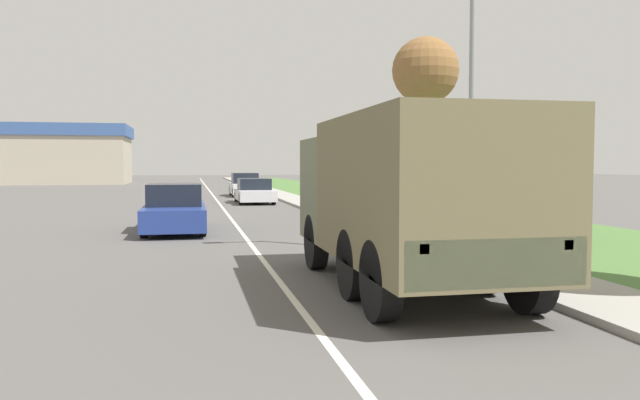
{
  "coord_description": "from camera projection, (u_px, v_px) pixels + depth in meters",
  "views": [
    {
      "loc": [
        -1.56,
        -0.16,
        2.1
      ],
      "look_at": [
        0.8,
        11.15,
        1.45
      ],
      "focal_mm": 35.0,
      "sensor_mm": 36.0,
      "label": 1
    }
  ],
  "objects": [
    {
      "name": "car_third_ahead",
      "position": [
        245.0,
        186.0,
        42.08
      ],
      "size": [
        1.9,
        4.71,
        1.56
      ],
      "color": "silver",
      "rests_on": "ground"
    },
    {
      "name": "utility_box",
      "position": [
        514.0,
        236.0,
        15.26
      ],
      "size": [
        0.55,
        0.45,
        0.7
      ],
      "color": "#3D7042",
      "rests_on": "grass_strip_right"
    },
    {
      "name": "lamp_post",
      "position": [
        465.0,
        37.0,
        14.07
      ],
      "size": [
        1.69,
        0.24,
        8.34
      ],
      "color": "gray",
      "rests_on": "sidewalk_right"
    },
    {
      "name": "lane_centre_stripe",
      "position": [
        215.0,
        198.0,
        39.68
      ],
      "size": [
        0.12,
        120.0,
        0.0
      ],
      "color": "silver",
      "rests_on": "ground"
    },
    {
      "name": "grass_strip_right",
      "position": [
        350.0,
        196.0,
        41.5
      ],
      "size": [
        7.0,
        120.0,
        0.02
      ],
      "color": "#4C7538",
      "rests_on": "ground"
    },
    {
      "name": "sidewalk_right",
      "position": [
        285.0,
        196.0,
        40.6
      ],
      "size": [
        1.8,
        120.0,
        0.12
      ],
      "color": "#9E9B93",
      "rests_on": "ground"
    },
    {
      "name": "tree_mid_right",
      "position": [
        425.0,
        73.0,
        26.1
      ],
      "size": [
        2.8,
        2.8,
        7.43
      ],
      "color": "#4C3D2D",
      "rests_on": "grass_strip_right"
    },
    {
      "name": "car_nearest_ahead",
      "position": [
        175.0,
        210.0,
        19.64
      ],
      "size": [
        1.87,
        4.84,
        1.51
      ],
      "color": "navy",
      "rests_on": "ground"
    },
    {
      "name": "ground_plane",
      "position": [
        215.0,
        198.0,
        39.69
      ],
      "size": [
        180.0,
        180.0,
        0.0
      ],
      "primitive_type": "plane",
      "color": "#565451"
    },
    {
      "name": "car_second_ahead",
      "position": [
        254.0,
        192.0,
        34.4
      ],
      "size": [
        1.93,
        4.86,
        1.35
      ],
      "color": "silver",
      "rests_on": "ground"
    },
    {
      "name": "building_distant",
      "position": [
        63.0,
        154.0,
        69.39
      ],
      "size": [
        14.53,
        10.46,
        6.49
      ],
      "color": "#B2A893",
      "rests_on": "ground"
    },
    {
      "name": "pickup_truck",
      "position": [
        487.0,
        204.0,
        19.46
      ],
      "size": [
        1.95,
        5.32,
        1.77
      ],
      "color": "navy",
      "rests_on": "grass_strip_right"
    },
    {
      "name": "military_truck",
      "position": [
        407.0,
        193.0,
        10.45
      ],
      "size": [
        2.48,
        6.53,
        2.87
      ],
      "color": "#606647",
      "rests_on": "ground"
    }
  ]
}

